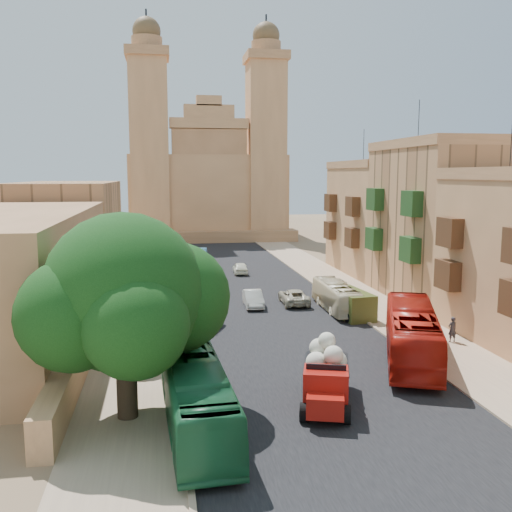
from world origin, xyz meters
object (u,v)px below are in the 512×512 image
object	(u,v)px
street_tree_c	(140,249)
street_tree_d	(144,237)
church	(207,182)
pedestrian_c	(405,332)
ficus_tree	(126,298)
bus_green_north	(197,397)
car_white_b	(240,268)
bus_cream_east	(336,297)
pedestrian_a	(452,329)
olive_pickup	(350,304)
car_blue_b	(201,254)
car_white_a	(253,299)
car_cream	(294,297)
street_tree_b	(135,275)
red_truck	(326,375)
car_blue_a	(205,321)
car_dkblue	(195,269)
street_tree_a	(125,305)

from	to	relation	value
street_tree_c	street_tree_d	distance (m)	12.00
church	pedestrian_c	world-z (taller)	church
ficus_tree	street_tree_c	xyz separation A→B (m)	(-0.58, 31.99, -1.94)
bus_green_north	car_white_b	xyz separation A→B (m)	(7.09, 37.97, -0.82)
bus_cream_east	pedestrian_a	distance (m)	10.76
pedestrian_c	bus_cream_east	bearing A→B (deg)	-159.14
olive_pickup	bus_cream_east	world-z (taller)	bus_cream_east
olive_pickup	street_tree_c	bearing A→B (deg)	135.64
car_white_b	pedestrian_a	size ratio (longest dim) A/B	2.24
car_blue_b	pedestrian_c	bearing A→B (deg)	-68.35
street_tree_d	bus_cream_east	size ratio (longest dim) A/B	0.62
street_tree_d	car_white_a	xyz separation A→B (m)	(9.50, -23.60, -2.72)
bus_cream_east	car_cream	distance (m)	4.00
street_tree_b	car_white_b	world-z (taller)	street_tree_b
street_tree_d	pedestrian_a	distance (m)	41.26
street_tree_b	church	bearing A→B (deg)	79.62
church	street_tree_d	distance (m)	32.78
red_truck	car_blue_a	distance (m)	14.54
street_tree_b	ficus_tree	bearing A→B (deg)	-88.33
car_dkblue	street_tree_d	bearing A→B (deg)	129.24
street_tree_d	car_blue_a	xyz separation A→B (m)	(5.00, -30.31, -2.69)
ficus_tree	car_white_a	distance (m)	22.77
ficus_tree	olive_pickup	xyz separation A→B (m)	(15.78, 15.99, -4.50)
red_truck	car_blue_b	world-z (taller)	red_truck
church	car_white_a	world-z (taller)	church
church	car_white_a	distance (m)	54.93
bus_cream_east	car_white_b	size ratio (longest dim) A/B	2.20
pedestrian_c	red_truck	bearing A→B (deg)	-31.13
street_tree_d	car_white_b	bearing A→B (deg)	-36.59
red_truck	car_blue_a	world-z (taller)	red_truck
red_truck	car_blue_b	xyz separation A→B (m)	(-2.71, 47.69, -0.72)
car_cream	car_white_b	size ratio (longest dim) A/B	1.22
street_tree_a	car_dkblue	distance (m)	29.31
ficus_tree	street_tree_c	distance (m)	32.06
car_dkblue	car_white_a	bearing A→B (deg)	-75.14
car_dkblue	car_blue_b	world-z (taller)	car_blue_b
car_white_b	pedestrian_c	size ratio (longest dim) A/B	2.39
street_tree_c	bus_cream_east	xyz separation A→B (m)	(15.86, -14.00, -2.39)
street_tree_c	ficus_tree	bearing A→B (deg)	-88.96
olive_pickup	car_white_a	distance (m)	8.16
red_truck	pedestrian_c	xyz separation A→B (m)	(7.78, 8.59, -0.66)
street_tree_c	street_tree_d	world-z (taller)	street_tree_c
street_tree_a	car_white_a	xyz separation A→B (m)	(9.50, 12.40, -2.68)
red_truck	bus_cream_east	world-z (taller)	red_truck
car_cream	car_dkblue	bearing A→B (deg)	-63.20
church	street_tree_b	size ratio (longest dim) A/B	8.09
street_tree_a	bus_cream_east	size ratio (longest dim) A/B	0.61
olive_pickup	car_white_a	xyz separation A→B (m)	(-6.86, 4.40, -0.30)
car_cream	car_white_b	bearing A→B (deg)	-79.04
street_tree_a	bus_cream_east	world-z (taller)	street_tree_a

